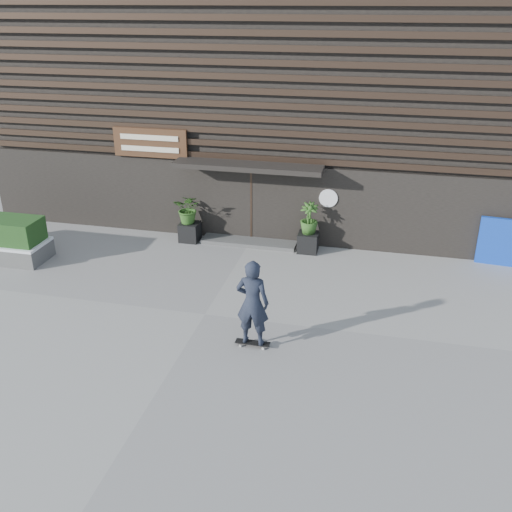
% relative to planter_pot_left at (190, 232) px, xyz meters
% --- Properties ---
extents(ground, '(80.00, 80.00, 0.00)m').
position_rel_planter_pot_left_xyz_m(ground, '(1.90, -4.40, -0.30)').
color(ground, gray).
rests_on(ground, ground).
extents(entrance_step, '(3.00, 0.80, 0.12)m').
position_rel_planter_pot_left_xyz_m(entrance_step, '(1.90, 0.20, -0.24)').
color(entrance_step, '#484846').
rests_on(entrance_step, ground).
extents(planter_pot_left, '(0.60, 0.60, 0.60)m').
position_rel_planter_pot_left_xyz_m(planter_pot_left, '(0.00, 0.00, 0.00)').
color(planter_pot_left, black).
rests_on(planter_pot_left, ground).
extents(bamboo_left, '(0.86, 0.75, 0.96)m').
position_rel_planter_pot_left_xyz_m(bamboo_left, '(0.00, 0.00, 0.78)').
color(bamboo_left, '#2D591E').
rests_on(bamboo_left, planter_pot_left).
extents(planter_pot_right, '(0.60, 0.60, 0.60)m').
position_rel_planter_pot_left_xyz_m(planter_pot_right, '(3.80, 0.00, 0.00)').
color(planter_pot_right, black).
rests_on(planter_pot_right, ground).
extents(bamboo_right, '(0.54, 0.54, 0.96)m').
position_rel_planter_pot_left_xyz_m(bamboo_right, '(3.80, 0.00, 0.78)').
color(bamboo_right, '#2D591E').
rests_on(bamboo_right, planter_pot_right).
extents(blue_tarp, '(1.52, 0.27, 1.42)m').
position_rel_planter_pot_left_xyz_m(blue_tarp, '(9.46, 0.30, 0.41)').
color(blue_tarp, '#0D34B0').
rests_on(blue_tarp, ground).
extents(building, '(18.00, 11.00, 8.00)m').
position_rel_planter_pot_left_xyz_m(building, '(1.90, 5.56, 3.69)').
color(building, black).
rests_on(building, ground).
extents(skateboarder, '(0.78, 0.51, 2.10)m').
position_rel_planter_pot_left_xyz_m(skateboarder, '(3.37, -5.50, 0.79)').
color(skateboarder, black).
rests_on(skateboarder, ground).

